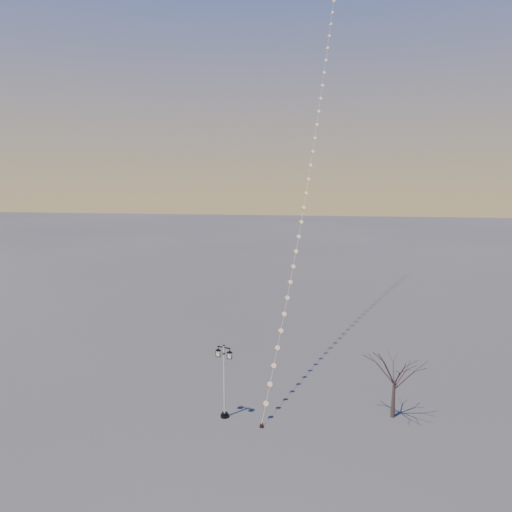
# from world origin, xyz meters

# --- Properties ---
(ground) EXTENTS (300.00, 300.00, 0.00)m
(ground) POSITION_xyz_m (0.00, 0.00, 0.00)
(ground) COLOR #454546
(ground) RESTS_ON ground
(street_lamp) EXTENTS (1.17, 0.65, 4.75)m
(street_lamp) POSITION_xyz_m (-2.07, 0.64, 2.63)
(street_lamp) COLOR black
(street_lamp) RESTS_ON ground
(bare_tree) EXTENTS (2.63, 2.63, 4.36)m
(bare_tree) POSITION_xyz_m (8.31, 2.10, 3.03)
(bare_tree) COLOR #42342D
(bare_tree) RESTS_ON ground
(kite_train) EXTENTS (5.52, 34.99, 42.26)m
(kite_train) POSITION_xyz_m (2.82, 16.95, 21.05)
(kite_train) COLOR black
(kite_train) RESTS_ON ground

